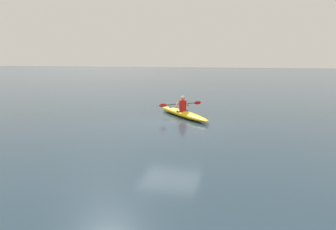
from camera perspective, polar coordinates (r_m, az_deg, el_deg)
The scene contains 3 objects.
ground_plane at distance 13.28m, azimuth 0.47°, elevation -1.78°, with size 160.00×160.00×0.00m, color #233847.
kayak at distance 15.14m, azimuth 2.74°, elevation 0.28°, with size 3.39×3.74×0.29m.
kayaker at distance 15.11m, azimuth 2.67°, elevation 1.96°, with size 1.78×1.57×0.72m.
Camera 1 is at (-3.24, 12.56, 2.81)m, focal length 33.33 mm.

